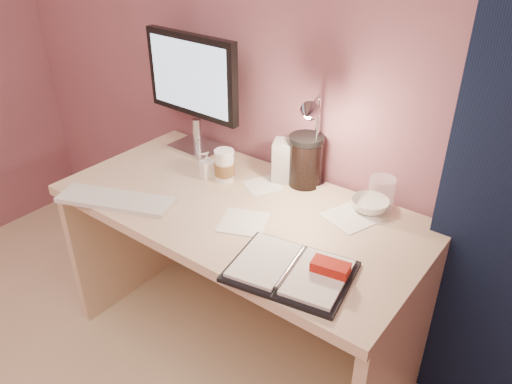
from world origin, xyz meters
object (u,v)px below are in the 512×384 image
Objects in this scene: keyboard at (115,200)px; desk_lamp at (296,133)px; clear_cup at (380,199)px; lotion_bottle at (207,165)px; coffee_cup at (225,166)px; dark_jar at (305,163)px; product_box at (288,161)px; planner at (294,270)px; desk at (252,245)px; bowl at (370,205)px; monitor at (194,83)px.

desk_lamp is (0.49, 0.48, 0.24)m from keyboard.
clear_cup is 1.42× the size of lotion_bottle.
coffee_cup reaches higher than lotion_bottle.
dark_jar is at bearing 72.57° from desk_lamp.
product_box reaches higher than coffee_cup.
planner is 3.62× the size of lotion_bottle.
dark_jar is (0.49, 0.55, 0.08)m from keyboard.
desk is 3.55× the size of desk_lamp.
coffee_cup is (-0.17, 0.04, 0.29)m from desk.
desk is 3.46× the size of planner.
monitor is at bearing 179.96° from bowl.
desk_lamp is (-0.30, -0.05, 0.23)m from bowl.
keyboard is at bearing -138.47° from desk.
lotion_bottle is at bearing 143.72° from planner.
clear_cup is at bearing 8.80° from keyboard.
clear_cup is at bearing -29.98° from product_box.
dark_jar is (-0.28, 0.49, 0.08)m from planner.
monitor is 4.64× the size of lotion_bottle.
monitor reaches higher than lotion_bottle.
coffee_cup is at bearing 138.91° from planner.
lotion_bottle reaches higher than planner.
keyboard is at bearing -131.58° from dark_jar.
bowl is (-0.05, 0.03, -0.06)m from clear_cup.
coffee_cup is at bearing 38.49° from keyboard.
planner is 0.45m from clear_cup.
bowl is 0.75× the size of dark_jar.
dark_jar is 0.17m from desk_lamp.
keyboard is at bearing -146.13° from bowl.
product_box is (-0.07, -0.02, -0.01)m from dark_jar.
clear_cup is 0.42m from product_box.
bowl is at bearing 148.98° from clear_cup.
keyboard is 0.68m from product_box.
lotion_bottle is at bearing -168.37° from clear_cup.
monitor is 0.93m from clear_cup.
bowl is at bearing -7.91° from desk_lamp.
clear_cup reaches higher than lotion_bottle.
desk is 0.51m from bowl.
clear_cup is 0.94× the size of product_box.
bowl is at bearing 24.94° from desk.
desk_lamp is at bearing -170.08° from bowl.
monitor reaches higher than product_box.
keyboard is 2.76× the size of clear_cup.
lotion_bottle reaches higher than desk.
desk_lamp is (0.07, -0.06, 0.16)m from product_box.
clear_cup is (0.45, 0.16, 0.31)m from desk.
lotion_bottle is at bearing -150.62° from dark_jar.
product_box is (-0.35, 0.48, 0.07)m from planner.
bowl is (0.02, 0.47, 0.01)m from planner.
coffee_cup reaches higher than desk.
keyboard is 1.09× the size of planner.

